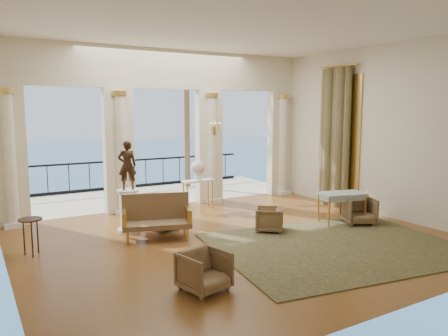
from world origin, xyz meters
TOP-DOWN VIEW (x-y plane):
  - floor at (0.00, 0.00)m, footprint 9.00×9.00m
  - room_walls at (0.00, -1.12)m, footprint 9.00×9.00m
  - arcade at (-0.00, 3.82)m, footprint 9.00×0.56m
  - terrace at (0.00, 5.80)m, footprint 10.00×3.60m
  - balustrade at (0.00, 7.40)m, footprint 9.00×0.06m
  - palm_tree at (2.00, 6.60)m, footprint 2.00×2.00m
  - sea at (0.00, 60.00)m, footprint 160.00×160.00m
  - curtain at (4.28, 1.50)m, footprint 0.33×1.40m
  - window_frame at (4.47, 1.50)m, footprint 0.04×1.60m
  - wall_sconce at (1.40, 3.51)m, footprint 0.30×0.11m
  - rug at (1.50, -1.44)m, footprint 5.44×4.52m
  - armchair_a at (-1.90, -2.00)m, footprint 0.79×0.76m
  - armchair_b at (3.30, -0.40)m, footprint 0.94×0.91m
  - armchair_c at (0.99, 0.20)m, footprint 0.83×0.83m
  - armchair_d at (-1.07, 1.59)m, footprint 0.73×0.76m
  - settee at (-1.47, 1.04)m, footprint 1.60×1.06m
  - game_table at (3.00, -0.11)m, footprint 1.24×0.86m
  - pedestal at (-1.83, 1.85)m, footprint 0.54×0.54m
  - statue at (-1.83, 1.85)m, footprint 0.46×0.36m
  - console_table at (0.60, 3.05)m, footprint 0.91×0.39m
  - urn at (0.60, 3.05)m, footprint 0.40×0.40m
  - side_table at (-4.00, 1.21)m, footprint 0.45×0.45m

SIDE VIEW (x-z plane):
  - sea at x=0.00m, z-range -6.00..-6.00m
  - terrace at x=0.00m, z-range -0.10..0.00m
  - floor at x=0.00m, z-range 0.00..0.00m
  - rug at x=1.50m, z-range 0.00..0.02m
  - armchair_c at x=0.99m, z-range 0.00..0.63m
  - armchair_d at x=-1.07m, z-range 0.00..0.66m
  - armchair_a at x=-1.90m, z-range 0.00..0.69m
  - armchair_b at x=3.30m, z-range 0.00..0.74m
  - balustrade at x=0.00m, z-range -0.11..0.92m
  - pedestal at x=-1.83m, z-range -0.02..0.97m
  - settee at x=-1.47m, z-range -0.01..0.97m
  - side_table at x=-4.00m, z-range 0.26..0.99m
  - game_table at x=3.00m, z-range 0.31..1.08m
  - console_table at x=0.60m, z-range 0.28..1.13m
  - urn at x=0.60m, z-range 0.89..1.42m
  - statue at x=-1.83m, z-range 0.99..2.12m
  - curtain at x=4.28m, z-range -0.03..4.06m
  - window_frame at x=4.47m, z-range 0.40..3.80m
  - wall_sconce at x=1.40m, z-range 2.06..2.40m
  - arcade at x=0.00m, z-range 0.33..4.83m
  - room_walls at x=0.00m, z-range -1.62..7.38m
  - palm_tree at x=2.00m, z-range 1.84..6.34m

